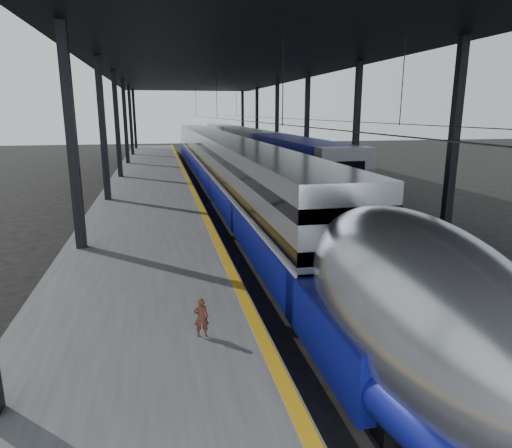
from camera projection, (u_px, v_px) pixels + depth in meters
name	position (u px, v px, depth m)	size (l,w,h in m)	color
ground	(260.00, 313.00, 13.92)	(160.00, 160.00, 0.00)	black
platform	(150.00, 192.00, 32.09)	(6.00, 80.00, 1.00)	#4C4C4F
yellow_strip	(190.00, 184.00, 32.53)	(0.30, 80.00, 0.01)	#C78F12
rails	(261.00, 194.00, 33.81)	(6.52, 80.00, 0.16)	slate
canopy	(224.00, 65.00, 31.13)	(18.00, 75.00, 9.47)	black
tgv_train	(222.00, 165.00, 35.33)	(2.95, 65.20, 4.22)	#ADAFB4
second_train	(249.00, 148.00, 50.19)	(3.02, 56.05, 4.16)	navy
child	(201.00, 317.00, 10.30)	(0.34, 0.22, 0.92)	#452017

